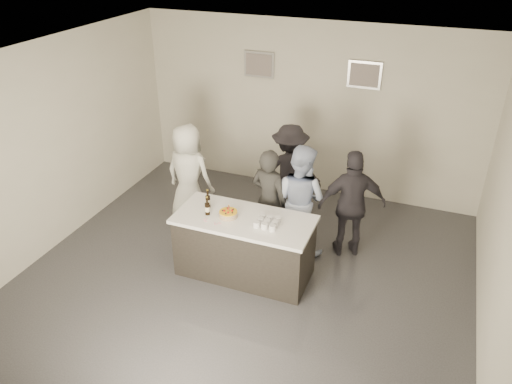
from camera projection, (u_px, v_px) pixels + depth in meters
floor at (243, 281)px, 6.86m from camera, size 6.00×6.00×0.00m
ceiling at (239, 64)px, 5.42m from camera, size 6.00×6.00×0.00m
wall_back at (308, 109)px, 8.59m from camera, size 6.00×0.04×3.00m
wall_front at (85, 362)px, 3.69m from camera, size 6.00×0.04×3.00m
wall_left at (47, 150)px, 7.09m from camera, size 0.04×6.00×3.00m
wall_right at (507, 234)px, 5.19m from camera, size 0.04×6.00×3.00m
picture_left at (259, 64)px, 8.52m from camera, size 0.54×0.04×0.44m
picture_right at (365, 75)px, 7.95m from camera, size 0.54×0.04×0.44m
bar_counter at (244, 246)px, 6.82m from camera, size 1.86×0.86×0.90m
cake at (228, 214)px, 6.62m from camera, size 0.24×0.24×0.07m
beer_bottle_a at (208, 199)px, 6.80m from camera, size 0.07×0.07×0.26m
beer_bottle_b at (207, 206)px, 6.63m from camera, size 0.07×0.07×0.26m
tumbler_cluster at (267, 222)px, 6.45m from camera, size 0.30×0.30×0.08m
candles at (212, 222)px, 6.51m from camera, size 0.24×0.08×0.01m
person_main_black at (269, 201)px, 7.21m from camera, size 0.66×0.51×1.60m
person_main_blue at (300, 199)px, 7.17m from camera, size 0.96×0.84×1.68m
person_guest_left at (189, 174)px, 7.91m from camera, size 0.85×0.59×1.65m
person_guest_right at (352, 204)px, 7.08m from camera, size 1.04×0.74×1.64m
person_guest_back at (290, 172)px, 8.05m from camera, size 1.15×0.84×1.60m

